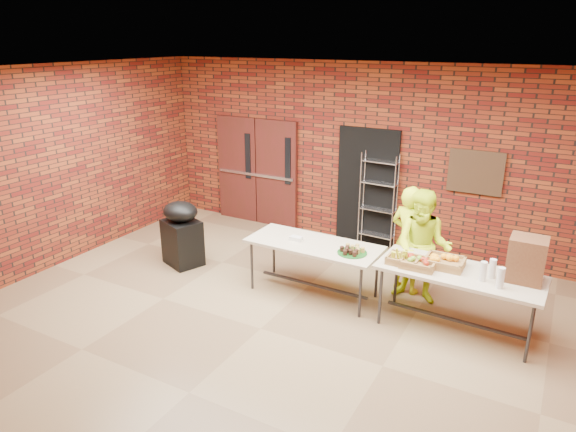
# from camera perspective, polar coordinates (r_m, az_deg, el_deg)

# --- Properties ---
(room) EXTENTS (8.08, 7.08, 3.28)m
(room) POSITION_cam_1_polar(r_m,az_deg,el_deg) (6.13, -3.32, 0.42)
(room) COLOR brown
(room) RESTS_ON ground
(double_doors) EXTENTS (1.78, 0.12, 2.10)m
(double_doors) POSITION_cam_1_polar(r_m,az_deg,el_deg) (10.20, -3.47, 4.97)
(double_doors) COLOR #471514
(double_doors) RESTS_ON room
(dark_doorway) EXTENTS (1.10, 0.06, 2.10)m
(dark_doorway) POSITION_cam_1_polar(r_m,az_deg,el_deg) (9.24, 8.76, 3.21)
(dark_doorway) COLOR black
(dark_doorway) RESTS_ON room
(bronze_plaque) EXTENTS (0.85, 0.04, 0.70)m
(bronze_plaque) POSITION_cam_1_polar(r_m,az_deg,el_deg) (8.68, 20.12, 4.60)
(bronze_plaque) COLOR #402A19
(bronze_plaque) RESTS_ON room
(wire_rack) EXTENTS (0.64, 0.24, 1.72)m
(wire_rack) POSITION_cam_1_polar(r_m,az_deg,el_deg) (9.08, 9.96, 1.59)
(wire_rack) COLOR silver
(wire_rack) RESTS_ON room
(table_left) EXTENTS (1.94, 0.83, 0.79)m
(table_left) POSITION_cam_1_polar(r_m,az_deg,el_deg) (7.37, 2.87, -3.50)
(table_left) COLOR #C2B594
(table_left) RESTS_ON room
(table_right) EXTENTS (2.04, 0.92, 0.82)m
(table_right) POSITION_cam_1_polar(r_m,az_deg,el_deg) (6.79, 18.49, -6.36)
(table_right) COLOR #C2B594
(table_right) RESTS_ON room
(basket_bananas) EXTENTS (0.40, 0.31, 0.12)m
(basket_bananas) POSITION_cam_1_polar(r_m,az_deg,el_deg) (6.78, 12.69, -4.72)
(basket_bananas) COLOR olive
(basket_bananas) RESTS_ON table_right
(basket_oranges) EXTENTS (0.47, 0.37, 0.15)m
(basket_oranges) POSITION_cam_1_polar(r_m,az_deg,el_deg) (6.81, 17.00, -4.89)
(basket_oranges) COLOR olive
(basket_oranges) RESTS_ON table_right
(basket_apples) EXTENTS (0.42, 0.33, 0.13)m
(basket_apples) POSITION_cam_1_polar(r_m,az_deg,el_deg) (6.71, 14.30, -5.08)
(basket_apples) COLOR olive
(basket_apples) RESTS_ON table_right
(muffin_tray) EXTENTS (0.41, 0.41, 0.10)m
(muffin_tray) POSITION_cam_1_polar(r_m,az_deg,el_deg) (7.04, 7.15, -3.79)
(muffin_tray) COLOR #155019
(muffin_tray) RESTS_ON table_left
(napkin_box) EXTENTS (0.17, 0.11, 0.06)m
(napkin_box) POSITION_cam_1_polar(r_m,az_deg,el_deg) (7.43, 0.90, -2.51)
(napkin_box) COLOR silver
(napkin_box) RESTS_ON table_left
(coffee_dispenser) EXTENTS (0.41, 0.37, 0.54)m
(coffee_dispenser) POSITION_cam_1_polar(r_m,az_deg,el_deg) (6.71, 24.98, -4.38)
(coffee_dispenser) COLOR brown
(coffee_dispenser) RESTS_ON table_right
(cup_stack_front) EXTENTS (0.08, 0.08, 0.24)m
(cup_stack_front) POSITION_cam_1_polar(r_m,az_deg,el_deg) (6.56, 20.86, -5.77)
(cup_stack_front) COLOR silver
(cup_stack_front) RESTS_ON table_right
(cup_stack_mid) EXTENTS (0.09, 0.09, 0.26)m
(cup_stack_mid) POSITION_cam_1_polar(r_m,az_deg,el_deg) (6.45, 22.54, -6.37)
(cup_stack_mid) COLOR silver
(cup_stack_mid) RESTS_ON table_right
(cup_stack_back) EXTENTS (0.08, 0.08, 0.24)m
(cup_stack_back) POSITION_cam_1_polar(r_m,az_deg,el_deg) (6.67, 21.76, -5.45)
(cup_stack_back) COLOR silver
(cup_stack_back) RESTS_ON table_right
(covered_grill) EXTENTS (0.73, 0.67, 1.08)m
(covered_grill) POSITION_cam_1_polar(r_m,az_deg,el_deg) (8.57, -11.70, -1.89)
(covered_grill) COLOR black
(covered_grill) RESTS_ON room
(volunteer_woman) EXTENTS (0.68, 0.55, 1.61)m
(volunteer_woman) POSITION_cam_1_polar(r_m,az_deg,el_deg) (7.62, 13.25, -2.58)
(volunteer_woman) COLOR #D8F61B
(volunteer_woman) RESTS_ON room
(volunteer_man) EXTENTS (0.81, 0.64, 1.64)m
(volunteer_man) POSITION_cam_1_polar(r_m,az_deg,el_deg) (7.37, 14.76, -3.39)
(volunteer_man) COLOR #D8F61B
(volunteer_man) RESTS_ON room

